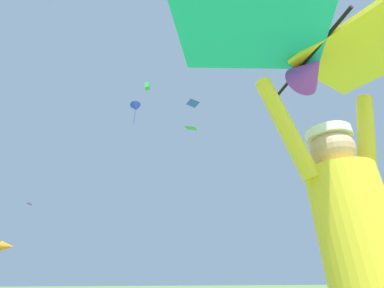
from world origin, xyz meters
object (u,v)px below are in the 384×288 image
at_px(held_stunt_kite, 314,43).
at_px(distant_kite_blue_low_right, 136,107).
at_px(distant_kite_green_high_right, 191,128).
at_px(distant_kite_green_mid_left, 147,86).
at_px(distant_kite_purple_mid_right, 30,204).
at_px(kite_flyer_person, 364,262).
at_px(marker_flag, 5,251).
at_px(distant_kite_blue_overhead_distant, 193,103).

distance_m(held_stunt_kite, distant_kite_blue_low_right, 29.53).
height_order(distant_kite_green_high_right, distant_kite_blue_low_right, distant_kite_blue_low_right).
bearing_deg(distant_kite_green_mid_left, distant_kite_purple_mid_right, 151.32).
height_order(kite_flyer_person, distant_kite_green_mid_left, distant_kite_green_mid_left).
xyz_separation_m(distant_kite_green_high_right, marker_flag, (-7.85, -8.43, -10.02)).
bearing_deg(distant_kite_purple_mid_right, held_stunt_kite, -75.09).
bearing_deg(distant_kite_purple_mid_right, marker_flag, -78.45).
xyz_separation_m(held_stunt_kite, distant_kite_green_mid_left, (1.88, 21.76, 17.59)).
bearing_deg(distant_kite_blue_overhead_distant, distant_kite_blue_low_right, 100.65).
bearing_deg(held_stunt_kite, distant_kite_blue_overhead_distant, 73.38).
distance_m(distant_kite_purple_mid_right, distant_kite_green_mid_left, 16.26).
height_order(distant_kite_purple_mid_right, distant_kite_blue_low_right, distant_kite_blue_low_right).
xyz_separation_m(distant_kite_purple_mid_right, distant_kite_blue_low_right, (8.25, -2.16, 11.46)).
distance_m(kite_flyer_person, distant_kite_purple_mid_right, 28.22).
xyz_separation_m(distant_kite_green_mid_left, marker_flag, (-4.98, -14.64, -18.32)).
distance_m(distant_kite_purple_mid_right, distant_kite_blue_low_right, 14.28).
relative_size(held_stunt_kite, distant_kite_green_high_right, 2.01).
relative_size(held_stunt_kite, distant_kite_purple_mid_right, 3.80).
bearing_deg(kite_flyer_person, distant_kite_green_mid_left, 85.08).
relative_size(distant_kite_blue_overhead_distant, distant_kite_blue_low_right, 0.32).
xyz_separation_m(distant_kite_blue_overhead_distant, distant_kite_blue_low_right, (-2.38, 12.68, 7.66)).
distance_m(kite_flyer_person, held_stunt_kite, 1.30).
bearing_deg(distant_kite_blue_low_right, distant_kite_blue_overhead_distant, -79.35).
bearing_deg(held_stunt_kite, marker_flag, 113.57).
distance_m(distant_kite_blue_overhead_distant, marker_flag, 12.50).
bearing_deg(distant_kite_green_high_right, distant_kite_blue_overhead_distant, -108.03).
relative_size(distant_kite_blue_overhead_distant, distant_kite_green_mid_left, 1.07).
bearing_deg(distant_kite_green_high_right, kite_flyer_person, -107.02).
relative_size(kite_flyer_person, distant_kite_blue_overhead_distant, 2.03).
relative_size(distant_kite_green_high_right, marker_flag, 0.60).
bearing_deg(marker_flag, distant_kite_green_mid_left, 71.20).
bearing_deg(held_stunt_kite, distant_kite_green_mid_left, 85.07).
distance_m(distant_kite_green_high_right, distant_kite_green_mid_left, 10.75).
xyz_separation_m(distant_kite_blue_low_right, marker_flag, (-4.26, -17.39, -17.14)).
relative_size(distant_kite_green_high_right, distant_kite_green_mid_left, 1.18).
bearing_deg(distant_kite_blue_low_right, marker_flag, -103.76).
bearing_deg(distant_kite_green_mid_left, marker_flag, -108.80).
xyz_separation_m(kite_flyer_person, distant_kite_green_mid_left, (1.87, 21.67, 18.88)).
xyz_separation_m(held_stunt_kite, distant_kite_blue_overhead_distant, (3.53, 11.84, 8.76)).
bearing_deg(distant_kite_green_high_right, distant_kite_blue_low_right, 111.84).
bearing_deg(distant_kite_green_high_right, marker_flag, -132.97).
distance_m(held_stunt_kite, distant_kite_blue_overhead_distant, 15.14).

